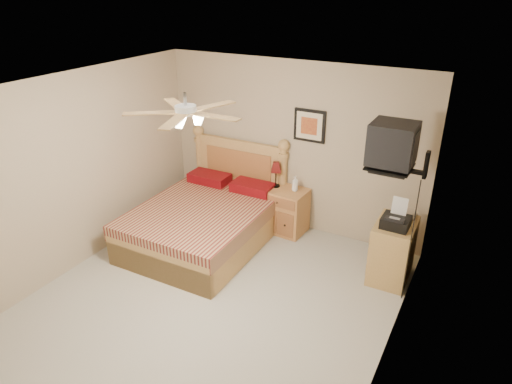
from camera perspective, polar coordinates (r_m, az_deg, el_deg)
floor at (r=5.56m, az=-5.89°, el=-13.74°), size 4.50×4.50×0.00m
ceiling at (r=4.45m, az=-7.33°, el=12.24°), size 4.00×4.50×0.04m
wall_back at (r=6.68m, az=4.47°, el=5.59°), size 4.00×0.04×2.50m
wall_front at (r=3.61m, az=-28.07°, el=-16.57°), size 4.00×0.04×2.50m
wall_left at (r=6.16m, az=-22.06°, el=2.01°), size 0.04×4.50×2.50m
wall_right at (r=4.20m, az=16.83°, el=-8.14°), size 0.04×4.50×2.50m
bed at (r=6.38m, az=-6.79°, el=-0.99°), size 1.64×2.14×1.38m
nightstand at (r=6.83m, az=3.62°, el=-2.29°), size 0.65×0.50×0.68m
table_lamp at (r=6.71m, az=2.51°, el=2.21°), size 0.26×0.26×0.38m
lotion_bottle at (r=6.61m, az=4.91°, el=1.06°), size 0.10×0.10×0.23m
framed_picture at (r=6.45m, az=6.71°, el=8.23°), size 0.46×0.04×0.46m
dresser at (r=5.99m, az=16.69°, el=-7.04°), size 0.47×0.67×0.78m
fax_machine at (r=5.64m, az=17.20°, el=-2.66°), size 0.33×0.35×0.34m
magazine_lower at (r=6.04m, az=17.09°, el=-2.41°), size 0.31×0.36×0.03m
magazine_upper at (r=6.01m, az=17.36°, el=-2.30°), size 0.24×0.31×0.02m
wall_tv at (r=5.20m, az=18.28°, el=5.12°), size 0.56×0.46×0.58m
ceiling_fan at (r=4.32m, az=-8.77°, el=9.87°), size 1.14×1.14×0.28m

